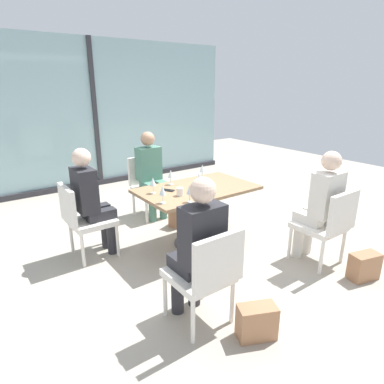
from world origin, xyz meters
The scene contains 23 objects.
ground_plane centered at (0.00, 0.00, 0.00)m, with size 12.00×12.00×0.00m, color #A89E8E.
window_wall_backdrop centered at (0.00, 3.20, 1.21)m, with size 5.80×0.10×2.70m.
dining_table_main centered at (0.00, 0.00, 0.55)m, with size 1.38×0.84×0.73m.
chair_near_window centered at (0.00, 1.22, 0.50)m, with size 0.46×0.51×0.87m.
chair_front_left centered at (-0.82, -1.22, 0.50)m, with size 0.46×0.50×0.87m.
chair_front_right centered at (0.82, -1.22, 0.50)m, with size 0.46×0.50×0.87m.
chair_far_left centered at (-1.22, 0.48, 0.50)m, with size 0.50×0.46×0.87m.
person_near_window centered at (0.00, 1.11, 0.70)m, with size 0.34×0.39×1.26m.
person_front_left centered at (-0.82, -1.11, 0.70)m, with size 0.34×0.39×1.26m.
person_front_right centered at (0.82, -1.11, 0.70)m, with size 0.34×0.39×1.26m.
person_far_left centered at (-1.11, 0.48, 0.70)m, with size 0.39×0.34×1.26m.
wine_glass_0 centered at (0.30, 0.29, 0.86)m, with size 0.07×0.07×0.18m.
wine_glass_1 centered at (0.01, -0.03, 0.86)m, with size 0.07×0.07×0.18m.
wine_glass_2 centered at (-0.52, 0.12, 0.86)m, with size 0.07×0.07×0.18m.
wine_glass_3 centered at (-0.60, -0.22, 0.86)m, with size 0.07×0.07×0.18m.
wine_glass_4 centered at (-0.18, 0.29, 0.86)m, with size 0.07×0.07×0.18m.
wine_glass_5 centered at (-0.36, -0.35, 0.86)m, with size 0.07×0.07×0.18m.
wine_glass_6 centered at (-0.12, -0.14, 0.86)m, with size 0.07×0.07×0.18m.
coffee_cup centered at (-0.32, -0.12, 0.78)m, with size 0.08×0.08×0.09m, color white.
cell_phone_on_table centered at (-0.33, 0.11, 0.73)m, with size 0.07×0.14×0.01m, color black.
handbag_0 centered at (0.15, 0.61, 0.14)m, with size 0.30×0.16×0.28m, color #A3704C.
handbag_1 centered at (-0.58, -1.56, 0.14)m, with size 0.30×0.16×0.28m, color #A3704C.
handbag_2 centered at (0.91, -1.63, 0.14)m, with size 0.30×0.16×0.28m, color #A3704C.
Camera 1 is at (-2.24, -2.98, 1.90)m, focal length 30.94 mm.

